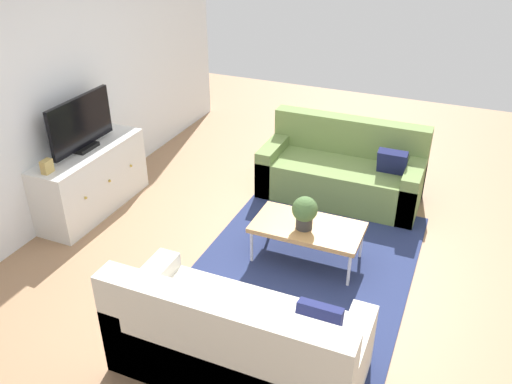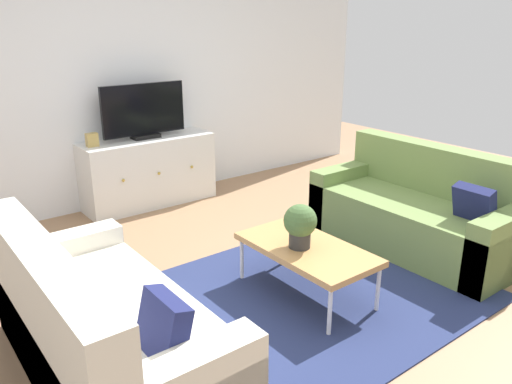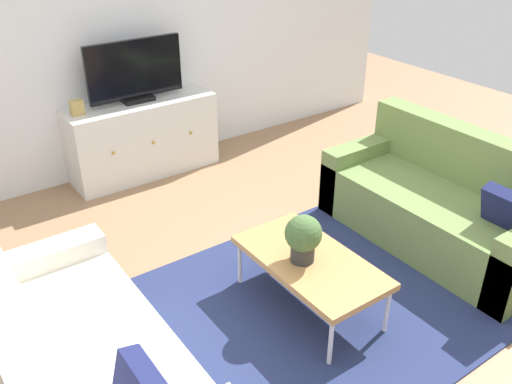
% 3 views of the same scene
% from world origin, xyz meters
% --- Properties ---
extents(ground_plane, '(10.00, 10.00, 0.00)m').
position_xyz_m(ground_plane, '(0.00, 0.00, 0.00)').
color(ground_plane, '#997251').
extents(wall_back, '(6.40, 0.12, 2.70)m').
position_xyz_m(wall_back, '(0.00, 2.55, 1.35)').
color(wall_back, white).
rests_on(wall_back, ground_plane).
extents(area_rug, '(2.50, 1.90, 0.01)m').
position_xyz_m(area_rug, '(0.00, -0.15, 0.01)').
color(area_rug, navy).
rests_on(area_rug, ground_plane).
extents(couch_left_side, '(0.80, 1.74, 0.85)m').
position_xyz_m(couch_left_side, '(-1.43, -0.10, 0.29)').
color(couch_left_side, beige).
rests_on(couch_left_side, ground_plane).
extents(couch_right_side, '(0.80, 1.74, 0.85)m').
position_xyz_m(couch_right_side, '(1.43, -0.10, 0.29)').
color(couch_right_side, olive).
rests_on(couch_right_side, ground_plane).
extents(coffee_table, '(0.54, 1.00, 0.38)m').
position_xyz_m(coffee_table, '(0.08, -0.13, 0.35)').
color(coffee_table, '#B7844C').
rests_on(coffee_table, ground_plane).
extents(potted_plant, '(0.23, 0.23, 0.31)m').
position_xyz_m(potted_plant, '(0.03, -0.11, 0.55)').
color(potted_plant, '#2D2D2D').
rests_on(potted_plant, coffee_table).
extents(tv_console, '(1.37, 0.47, 0.71)m').
position_xyz_m(tv_console, '(0.07, 2.27, 0.36)').
color(tv_console, silver).
rests_on(tv_console, ground_plane).
extents(flat_screen_tv, '(0.89, 0.16, 0.55)m').
position_xyz_m(flat_screen_tv, '(0.07, 2.29, 0.98)').
color(flat_screen_tv, black).
rests_on(flat_screen_tv, tv_console).
extents(mantel_clock, '(0.11, 0.07, 0.13)m').
position_xyz_m(mantel_clock, '(-0.50, 2.27, 0.77)').
color(mantel_clock, tan).
rests_on(mantel_clock, tv_console).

